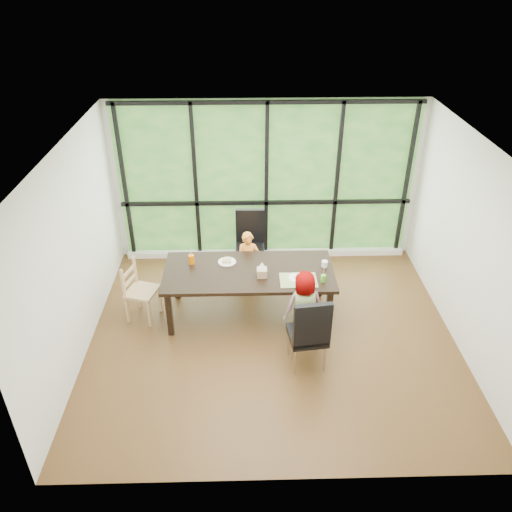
{
  "coord_description": "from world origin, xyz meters",
  "views": [
    {
      "loc": [
        -0.37,
        -5.45,
        4.6
      ],
      "look_at": [
        -0.22,
        0.4,
        1.05
      ],
      "focal_mm": 35.48,
      "sensor_mm": 36.0,
      "label": 1
    }
  ],
  "objects_px": {
    "tissue_box": "(262,273)",
    "chair_end_beech": "(142,291)",
    "chair_window_leather": "(250,245)",
    "white_mug": "(325,264)",
    "dining_table": "(249,293)",
    "green_cup": "(323,278)",
    "plate_far": "(227,262)",
    "child_toddler": "(248,262)",
    "plate_near": "(297,278)",
    "child_older": "(303,308)",
    "chair_interior_leather": "(308,330)",
    "orange_cup": "(191,259)"
  },
  "relations": [
    {
      "from": "tissue_box",
      "to": "chair_end_beech",
      "type": "bearing_deg",
      "value": 176.4
    },
    {
      "from": "chair_window_leather",
      "to": "white_mug",
      "type": "height_order",
      "value": "chair_window_leather"
    },
    {
      "from": "dining_table",
      "to": "green_cup",
      "type": "bearing_deg",
      "value": -16.5
    },
    {
      "from": "plate_far",
      "to": "white_mug",
      "type": "relative_size",
      "value": 2.88
    },
    {
      "from": "dining_table",
      "to": "chair_window_leather",
      "type": "height_order",
      "value": "chair_window_leather"
    },
    {
      "from": "chair_end_beech",
      "to": "white_mug",
      "type": "bearing_deg",
      "value": -70.52
    },
    {
      "from": "child_toddler",
      "to": "plate_near",
      "type": "height_order",
      "value": "child_toddler"
    },
    {
      "from": "chair_end_beech",
      "to": "plate_near",
      "type": "relative_size",
      "value": 3.69
    },
    {
      "from": "green_cup",
      "to": "tissue_box",
      "type": "bearing_deg",
      "value": 169.48
    },
    {
      "from": "green_cup",
      "to": "white_mug",
      "type": "bearing_deg",
      "value": 79.25
    },
    {
      "from": "chair_end_beech",
      "to": "dining_table",
      "type": "bearing_deg",
      "value": -71.71
    },
    {
      "from": "child_older",
      "to": "white_mug",
      "type": "xyz_separation_m",
      "value": [
        0.37,
        0.68,
        0.25
      ]
    },
    {
      "from": "child_toddler",
      "to": "tissue_box",
      "type": "bearing_deg",
      "value": -75.54
    },
    {
      "from": "chair_interior_leather",
      "to": "chair_end_beech",
      "type": "xyz_separation_m",
      "value": [
        -2.24,
        1.03,
        -0.09
      ]
    },
    {
      "from": "chair_interior_leather",
      "to": "child_toddler",
      "type": "relative_size",
      "value": 1.09
    },
    {
      "from": "dining_table",
      "to": "child_older",
      "type": "relative_size",
      "value": 2.2
    },
    {
      "from": "plate_far",
      "to": "chair_interior_leather",
      "type": "bearing_deg",
      "value": -51.5
    },
    {
      "from": "green_cup",
      "to": "tissue_box",
      "type": "xyz_separation_m",
      "value": [
        -0.82,
        0.15,
        0.01
      ]
    },
    {
      "from": "chair_window_leather",
      "to": "plate_far",
      "type": "relative_size",
      "value": 4.18
    },
    {
      "from": "child_older",
      "to": "tissue_box",
      "type": "relative_size",
      "value": 7.83
    },
    {
      "from": "chair_interior_leather",
      "to": "white_mug",
      "type": "distance_m",
      "value": 1.23
    },
    {
      "from": "chair_window_leather",
      "to": "plate_far",
      "type": "distance_m",
      "value": 0.94
    },
    {
      "from": "plate_far",
      "to": "chair_window_leather",
      "type": "bearing_deg",
      "value": 68.02
    },
    {
      "from": "tissue_box",
      "to": "chair_interior_leather",
      "type": "bearing_deg",
      "value": -59.62
    },
    {
      "from": "chair_interior_leather",
      "to": "white_mug",
      "type": "xyz_separation_m",
      "value": [
        0.36,
        1.15,
        0.25
      ]
    },
    {
      "from": "orange_cup",
      "to": "tissue_box",
      "type": "height_order",
      "value": "orange_cup"
    },
    {
      "from": "dining_table",
      "to": "white_mug",
      "type": "bearing_deg",
      "value": 4.28
    },
    {
      "from": "chair_window_leather",
      "to": "white_mug",
      "type": "distance_m",
      "value": 1.47
    },
    {
      "from": "plate_far",
      "to": "green_cup",
      "type": "xyz_separation_m",
      "value": [
        1.31,
        -0.53,
        0.04
      ]
    },
    {
      "from": "child_older",
      "to": "orange_cup",
      "type": "xyz_separation_m",
      "value": [
        -1.52,
        0.81,
        0.28
      ]
    },
    {
      "from": "orange_cup",
      "to": "child_toddler",
      "type": "bearing_deg",
      "value": 27.7
    },
    {
      "from": "chair_interior_leather",
      "to": "green_cup",
      "type": "distance_m",
      "value": 0.86
    },
    {
      "from": "white_mug",
      "to": "green_cup",
      "type": "bearing_deg",
      "value": -100.75
    },
    {
      "from": "dining_table",
      "to": "green_cup",
      "type": "xyz_separation_m",
      "value": [
        1.0,
        -0.3,
        0.43
      ]
    },
    {
      "from": "chair_window_leather",
      "to": "chair_interior_leather",
      "type": "distance_m",
      "value": 2.25
    },
    {
      "from": "chair_interior_leather",
      "to": "plate_far",
      "type": "xyz_separation_m",
      "value": [
        -1.03,
        1.29,
        0.22
      ]
    },
    {
      "from": "plate_near",
      "to": "white_mug",
      "type": "height_order",
      "value": "white_mug"
    },
    {
      "from": "child_toddler",
      "to": "white_mug",
      "type": "height_order",
      "value": "child_toddler"
    },
    {
      "from": "chair_end_beech",
      "to": "plate_far",
      "type": "relative_size",
      "value": 3.49
    },
    {
      "from": "dining_table",
      "to": "child_toddler",
      "type": "bearing_deg",
      "value": 90.0
    },
    {
      "from": "chair_window_leather",
      "to": "chair_end_beech",
      "type": "height_order",
      "value": "chair_window_leather"
    },
    {
      "from": "child_toddler",
      "to": "plate_far",
      "type": "distance_m",
      "value": 0.58
    },
    {
      "from": "chair_end_beech",
      "to": "orange_cup",
      "type": "height_order",
      "value": "chair_end_beech"
    },
    {
      "from": "plate_far",
      "to": "tissue_box",
      "type": "distance_m",
      "value": 0.62
    },
    {
      "from": "green_cup",
      "to": "tissue_box",
      "type": "height_order",
      "value": "tissue_box"
    },
    {
      "from": "plate_near",
      "to": "white_mug",
      "type": "distance_m",
      "value": 0.51
    },
    {
      "from": "plate_far",
      "to": "green_cup",
      "type": "height_order",
      "value": "green_cup"
    },
    {
      "from": "child_older",
      "to": "white_mug",
      "type": "distance_m",
      "value": 0.82
    },
    {
      "from": "plate_far",
      "to": "chair_end_beech",
      "type": "bearing_deg",
      "value": -167.6
    },
    {
      "from": "white_mug",
      "to": "plate_near",
      "type": "bearing_deg",
      "value": -144.97
    }
  ]
}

